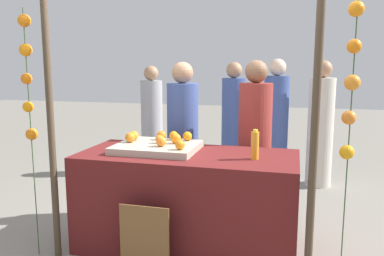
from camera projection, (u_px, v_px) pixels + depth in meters
The scene contains 24 objects.
ground_plane at pixel (188, 246), 3.52m from camera, with size 24.00×24.00×0.00m, color gray.
stall_counter at pixel (188, 200), 3.45m from camera, with size 1.88×0.84×0.85m, color #5B1919.
orange_tray at pixel (157, 147), 3.50m from camera, with size 0.72×0.61×0.06m, color #B2AD99.
orange_0 at pixel (134, 136), 3.66m from camera, with size 0.09×0.09×0.09m, color orange.
orange_1 at pixel (180, 145), 3.25m from camera, with size 0.08×0.08×0.08m, color orange.
orange_2 at pixel (161, 135), 3.68m from camera, with size 0.09×0.09×0.09m, color orange.
orange_3 at pixel (161, 141), 3.38m from camera, with size 0.09×0.09×0.09m, color orange.
orange_4 at pixel (174, 136), 3.67m from camera, with size 0.08×0.08×0.08m, color orange.
orange_5 at pixel (130, 137), 3.56m from camera, with size 0.09×0.09×0.09m, color orange.
orange_6 at pixel (187, 136), 3.63m from camera, with size 0.09×0.09×0.09m, color orange.
orange_7 at pixel (176, 138), 3.51m from camera, with size 0.09×0.09×0.09m, color orange.
orange_8 at pixel (159, 139), 3.52m from camera, with size 0.08×0.08×0.08m, color orange.
juice_bottle at pixel (255, 145), 3.16m from camera, with size 0.06×0.06×0.25m.
chalkboard_sign at pixel (145, 242), 2.98m from camera, with size 0.40×0.03×0.58m.
vendor_left at pixel (183, 146), 4.14m from camera, with size 0.33×0.33×1.64m.
vendor_right at pixel (254, 149), 3.92m from camera, with size 0.33×0.33×1.66m.
crowd_person_0 at pixel (276, 125), 5.36m from camera, with size 0.34×0.34×1.69m.
crowd_person_1 at pixel (152, 123), 5.83m from camera, with size 0.32×0.32×1.59m.
crowd_person_2 at pixel (233, 125), 5.53m from camera, with size 0.33×0.33×1.65m.
crowd_person_3 at pixel (320, 128), 5.17m from camera, with size 0.33×0.33×1.67m.
canopy_post_left at pixel (51, 124), 3.16m from camera, with size 0.06×0.06×2.27m, color #473828.
canopy_post_right at pixel (314, 136), 2.64m from camera, with size 0.06×0.06×2.27m, color #473828.
garland_strand_left at pixel (27, 77), 3.12m from camera, with size 0.11×0.12×2.05m.
garland_strand_right at pixel (352, 84), 2.48m from camera, with size 0.10×0.11×2.05m.
Camera 1 is at (0.88, -3.19, 1.61)m, focal length 36.63 mm.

